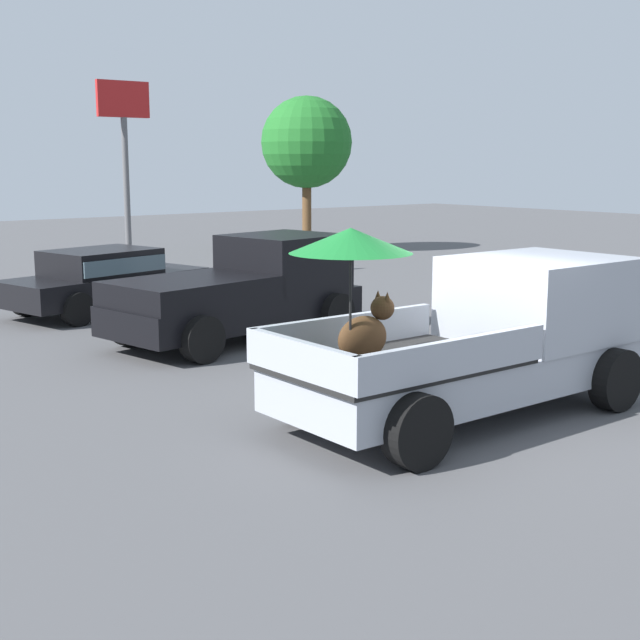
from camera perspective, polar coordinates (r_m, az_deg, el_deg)
ground_plane at (r=11.03m, az=9.33°, el=-6.27°), size 80.00×80.00×0.00m
pickup_truck_main at (r=11.08m, az=10.80°, el=-0.97°), size 5.05×2.24×2.41m
pickup_truck_red at (r=15.56m, az=-4.93°, el=1.98°), size 5.04×2.81×1.80m
parked_sedan_near at (r=18.77m, az=-13.97°, el=2.74°), size 4.59×2.69×1.33m
motel_sign at (r=23.06m, az=-12.68°, el=11.29°), size 1.40×0.16×5.13m
tree_by_lot at (r=30.54m, az=-0.88°, el=11.53°), size 3.14×3.14×5.35m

